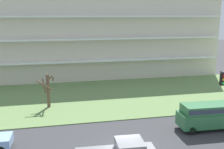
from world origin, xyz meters
The scene contains 4 objects.
grass_lawn_strip centered at (0.00, 14.00, 0.04)m, with size 80.00×16.00×0.08m, color #66844C.
apartment_building centered at (0.00, 27.62, 6.55)m, with size 44.02×12.18×13.10m.
tree_left centered at (-5.45, 11.30, 2.14)m, with size 1.89×1.87×3.79m.
van_green_near_left centered at (8.60, 2.50, 1.40)m, with size 5.28×2.21×2.36m.
Camera 1 is at (-4.46, -17.74, 10.15)m, focal length 42.92 mm.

